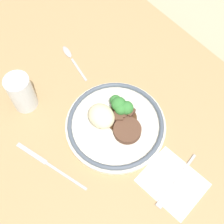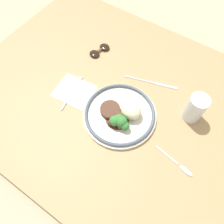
{
  "view_description": "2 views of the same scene",
  "coord_description": "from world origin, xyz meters",
  "px_view_note": "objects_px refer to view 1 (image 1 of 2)",
  "views": [
    {
      "loc": [
        -0.32,
        0.18,
        0.81
      ],
      "look_at": [
        -0.02,
        -0.07,
        0.08
      ],
      "focal_mm": 50.0,
      "sensor_mm": 36.0,
      "label": 1
    },
    {
      "loc": [
        0.14,
        -0.39,
        0.76
      ],
      "look_at": [
        -0.07,
        -0.08,
        0.08
      ],
      "focal_mm": 35.0,
      "sensor_mm": 36.0,
      "label": 2
    }
  ],
  "objects_px": {
    "plate": "(115,122)",
    "fork": "(173,185)",
    "juice_glass": "(22,94)",
    "spoon": "(70,56)",
    "knife": "(48,164)"
  },
  "relations": [
    {
      "from": "plate",
      "to": "fork",
      "type": "height_order",
      "value": "plate"
    },
    {
      "from": "juice_glass",
      "to": "spoon",
      "type": "height_order",
      "value": "juice_glass"
    },
    {
      "from": "plate",
      "to": "fork",
      "type": "bearing_deg",
      "value": -179.4
    },
    {
      "from": "juice_glass",
      "to": "plate",
      "type": "bearing_deg",
      "value": -145.24
    },
    {
      "from": "plate",
      "to": "spoon",
      "type": "bearing_deg",
      "value": -9.46
    },
    {
      "from": "knife",
      "to": "plate",
      "type": "bearing_deg",
      "value": -114.28
    },
    {
      "from": "fork",
      "to": "spoon",
      "type": "relative_size",
      "value": 1.12
    },
    {
      "from": "juice_glass",
      "to": "knife",
      "type": "height_order",
      "value": "juice_glass"
    },
    {
      "from": "fork",
      "to": "spoon",
      "type": "bearing_deg",
      "value": -106.44
    },
    {
      "from": "juice_glass",
      "to": "knife",
      "type": "xyz_separation_m",
      "value": [
        -0.19,
        0.06,
        -0.05
      ]
    },
    {
      "from": "fork",
      "to": "knife",
      "type": "distance_m",
      "value": 0.32
    },
    {
      "from": "knife",
      "to": "spoon",
      "type": "height_order",
      "value": "spoon"
    },
    {
      "from": "juice_glass",
      "to": "knife",
      "type": "distance_m",
      "value": 0.2
    },
    {
      "from": "juice_glass",
      "to": "spoon",
      "type": "bearing_deg",
      "value": -74.12
    },
    {
      "from": "juice_glass",
      "to": "fork",
      "type": "relative_size",
      "value": 0.68
    }
  ]
}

